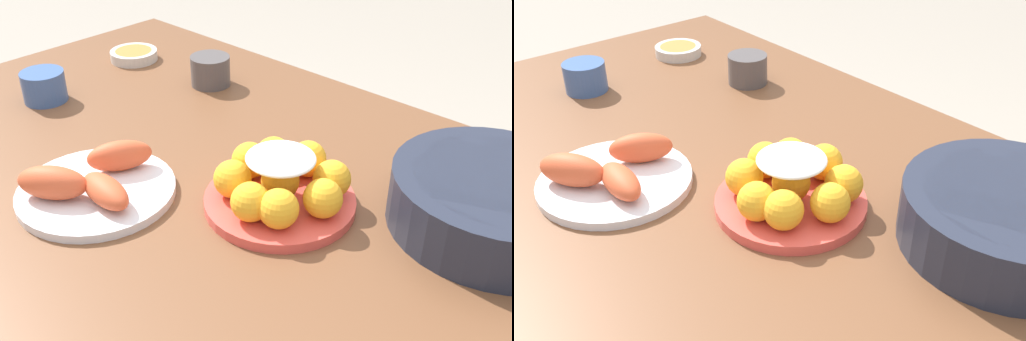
{
  "view_description": "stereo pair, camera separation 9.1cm",
  "coord_description": "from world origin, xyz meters",
  "views": [
    {
      "loc": [
        0.58,
        -0.56,
        1.26
      ],
      "look_at": [
        0.05,
        0.0,
        0.77
      ],
      "focal_mm": 42.0,
      "sensor_mm": 36.0,
      "label": 1
    },
    {
      "loc": [
        0.64,
        -0.5,
        1.26
      ],
      "look_at": [
        0.05,
        0.0,
        0.77
      ],
      "focal_mm": 42.0,
      "sensor_mm": 36.0,
      "label": 2
    }
  ],
  "objects": [
    {
      "name": "seafood_platter",
      "position": [
        -0.13,
        -0.17,
        0.75
      ],
      "size": [
        0.24,
        0.24,
        0.07
      ],
      "color": "silver",
      "rests_on": "dining_table"
    },
    {
      "name": "cup_near",
      "position": [
        -0.49,
        -0.04,
        0.76
      ],
      "size": [
        0.09,
        0.09,
        0.06
      ],
      "color": "#38568E",
      "rests_on": "dining_table"
    },
    {
      "name": "dining_table",
      "position": [
        0.0,
        0.0,
        0.64
      ],
      "size": [
        1.49,
        0.88,
        0.73
      ],
      "color": "brown",
      "rests_on": "ground_plane"
    },
    {
      "name": "sauce_bowl",
      "position": [
        -0.54,
        0.21,
        0.74
      ],
      "size": [
        0.11,
        0.11,
        0.02
      ],
      "color": "beige",
      "rests_on": "dining_table"
    },
    {
      "name": "cake_plate",
      "position": [
        0.1,
        0.0,
        0.77
      ],
      "size": [
        0.23,
        0.23,
        0.09
      ],
      "color": "#E04C42",
      "rests_on": "dining_table"
    },
    {
      "name": "cup_far",
      "position": [
        -0.3,
        0.24,
        0.76
      ],
      "size": [
        0.08,
        0.08,
        0.06
      ],
      "color": "#4C4747",
      "rests_on": "dining_table"
    },
    {
      "name": "serving_bowl",
      "position": [
        0.35,
        0.17,
        0.77
      ],
      "size": [
        0.3,
        0.3,
        0.08
      ],
      "color": "#232838",
      "rests_on": "dining_table"
    }
  ]
}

